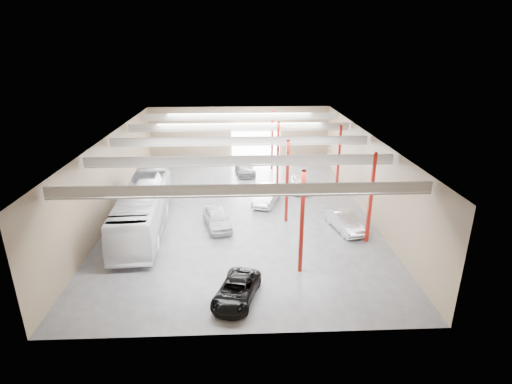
{
  "coord_description": "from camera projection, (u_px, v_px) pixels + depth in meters",
  "views": [
    {
      "loc": [
        -0.11,
        -32.86,
        14.16
      ],
      "look_at": [
        1.3,
        -0.79,
        2.2
      ],
      "focal_mm": 28.0,
      "sensor_mm": 36.0,
      "label": 1
    }
  ],
  "objects": [
    {
      "name": "car_row_b",
      "position": [
        267.0,
        194.0,
        37.58
      ],
      "size": [
        3.31,
        5.36,
        1.67
      ],
      "primitive_type": "imported",
      "rotation": [
        0.0,
        0.0,
        -0.33
      ],
      "color": "silver",
      "rests_on": "ground"
    },
    {
      "name": "depot_shell",
      "position": [
        242.0,
        157.0,
        34.43
      ],
      "size": [
        22.12,
        32.12,
        7.06
      ],
      "color": "#4A4A4F",
      "rests_on": "ground"
    },
    {
      "name": "car_right_near",
      "position": [
        345.0,
        221.0,
        32.1
      ],
      "size": [
        2.5,
        4.67,
        1.46
      ],
      "primitive_type": "imported",
      "rotation": [
        0.0,
        0.0,
        0.23
      ],
      "color": "#B0B1B5",
      "rests_on": "ground"
    },
    {
      "name": "black_sedan",
      "position": [
        237.0,
        290.0,
        23.31
      ],
      "size": [
        3.3,
        4.93,
        1.26
      ],
      "primitive_type": "imported",
      "rotation": [
        0.0,
        0.0,
        -0.29
      ],
      "color": "black",
      "rests_on": "ground"
    },
    {
      "name": "car_row_c",
      "position": [
        245.0,
        168.0,
        46.09
      ],
      "size": [
        2.62,
        5.21,
        1.45
      ],
      "primitive_type": "imported",
      "rotation": [
        0.0,
        0.0,
        0.12
      ],
      "color": "slate",
      "rests_on": "ground"
    },
    {
      "name": "car_row_a",
      "position": [
        217.0,
        218.0,
        32.55
      ],
      "size": [
        2.91,
        4.88,
        1.56
      ],
      "primitive_type": "imported",
      "rotation": [
        0.0,
        0.0,
        0.25
      ],
      "color": "silver",
      "rests_on": "ground"
    },
    {
      "name": "coach_bus",
      "position": [
        143.0,
        209.0,
        31.68
      ],
      "size": [
        3.81,
        13.28,
        3.66
      ],
      "primitive_type": "imported",
      "rotation": [
        0.0,
        0.0,
        0.06
      ],
      "color": "white",
      "rests_on": "ground"
    },
    {
      "name": "car_right_far",
      "position": [
        300.0,
        183.0,
        40.82
      ],
      "size": [
        1.83,
        4.31,
        1.45
      ],
      "primitive_type": "imported",
      "rotation": [
        0.0,
        0.0,
        -0.03
      ],
      "color": "silver",
      "rests_on": "ground"
    }
  ]
}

